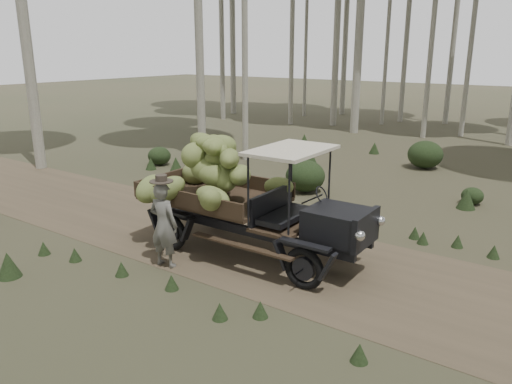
# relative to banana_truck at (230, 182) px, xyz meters

# --- Properties ---
(ground) EXTENTS (120.00, 120.00, 0.00)m
(ground) POSITION_rel_banana_truck_xyz_m (2.78, 0.30, -1.56)
(ground) COLOR #473D2B
(ground) RESTS_ON ground
(dirt_track) EXTENTS (70.00, 4.00, 0.01)m
(dirt_track) POSITION_rel_banana_truck_xyz_m (2.78, 0.30, -1.55)
(dirt_track) COLOR brown
(dirt_track) RESTS_ON ground
(banana_truck) EXTENTS (5.59, 2.64, 2.67)m
(banana_truck) POSITION_rel_banana_truck_xyz_m (0.00, 0.00, 0.00)
(banana_truck) COLOR black
(banana_truck) RESTS_ON ground
(farmer) EXTENTS (0.70, 0.53, 1.95)m
(farmer) POSITION_rel_banana_truck_xyz_m (-0.54, -1.51, -0.63)
(farmer) COLOR #605E57
(farmer) RESTS_ON ground
(undergrowth) EXTENTS (23.26, 23.30, 1.25)m
(undergrowth) POSITION_rel_banana_truck_xyz_m (4.10, -0.14, -1.03)
(undergrowth) COLOR #233319
(undergrowth) RESTS_ON ground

